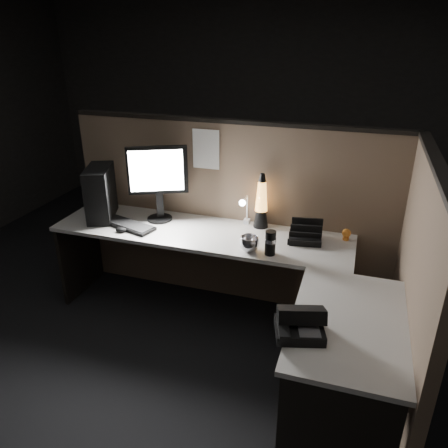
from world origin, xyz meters
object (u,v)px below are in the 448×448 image
(monitor, at_px, (158,176))
(lava_lamp, at_px, (261,205))
(keyboard, at_px, (127,225))
(desk_phone, at_px, (299,323))
(pc_tower, at_px, (101,193))

(monitor, distance_m, lava_lamp, 0.84)
(keyboard, distance_m, desk_phone, 1.74)
(pc_tower, xyz_separation_m, keyboard, (0.28, -0.11, -0.20))
(lava_lamp, distance_m, desk_phone, 1.32)
(pc_tower, bearing_deg, monitor, -8.46)
(monitor, distance_m, desk_phone, 1.74)
(pc_tower, height_order, desk_phone, pc_tower)
(keyboard, bearing_deg, lava_lamp, 33.90)
(lava_lamp, bearing_deg, pc_tower, -170.76)
(pc_tower, height_order, monitor, monitor)
(desk_phone, bearing_deg, monitor, 123.69)
(monitor, bearing_deg, lava_lamp, -17.67)
(pc_tower, height_order, lava_lamp, lava_lamp)
(keyboard, relative_size, lava_lamp, 1.09)
(pc_tower, relative_size, monitor, 0.70)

